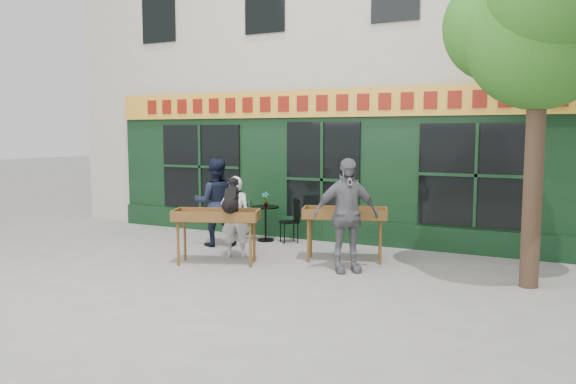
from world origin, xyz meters
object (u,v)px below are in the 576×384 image
Objects in this scene: man_right at (346,215)px; book_cart_right at (345,217)px; book_cart_center at (216,219)px; man_left at (216,202)px; dog at (231,194)px; woman at (235,217)px; bistro_table at (266,216)px.

book_cart_right is at bearing 73.57° from man_right.
man_left reaches higher than book_cart_center.
dog reaches higher than woman.
woman is 0.80× the size of man_right.
book_cart_right is 2.13× the size of bistro_table.
man_left is at bearing 110.82° from dog.
woman is 2.04× the size of bistro_table.
bistro_table is 1.20m from man_left.
woman is (0.00, 0.65, -0.05)m from book_cart_center.
book_cart_center is at bearing 91.62° from man_left.
book_cart_center reaches higher than bistro_table.
dog is 2.04m from man_right.
bistro_table is at bearing 136.77° from book_cart_right.
man_left is at bearing 126.37° from man_right.
man_left is at bearing 103.10° from book_cart_center.
dog is 2.54m from bistro_table.
man_right reaches higher than woman.
bistro_table is (-2.53, 1.79, -0.43)m from man_right.
dog is 0.37× the size of book_cart_right.
bistro_table is at bearing 106.49° from man_right.
book_cart_right is (1.63, 1.31, -0.47)m from dog.
dog is at bearing 99.34° from man_left.
dog is at bearing -159.48° from book_cart_right.
man_right is at bearing -8.43° from book_cart_center.
man_left is (-2.93, 0.14, 0.09)m from book_cart_right.
dog reaches higher than bistro_table.
man_right is 1.06× the size of man_left.
book_cart_center is 2.13× the size of bistro_table.
dog is 0.33× the size of man_left.
dog reaches higher than book_cart_center.
man_left is at bearing -59.35° from woman.
man_left is (-0.95, 1.40, 0.09)m from book_cart_center.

